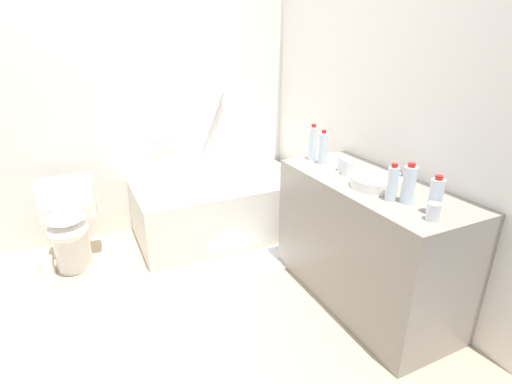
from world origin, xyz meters
name	(u,v)px	position (x,y,z in m)	size (l,w,h in m)	color
ground_plane	(152,307)	(0.00, 0.00, 0.00)	(4.18, 4.18, 0.00)	tan
wall_back_tiled	(106,98)	(0.00, 1.23, 1.19)	(3.58, 0.10, 2.38)	silver
wall_right_mirror	(368,106)	(1.64, 0.00, 1.19)	(0.10, 2.77, 2.38)	silver
bathtub	(221,205)	(0.79, 0.79, 0.27)	(1.44, 0.79, 1.18)	silver
toilet	(69,225)	(-0.42, 0.79, 0.34)	(0.41, 0.50, 0.67)	white
vanity_counter	(366,242)	(1.31, -0.48, 0.41)	(0.56, 1.29, 0.83)	gray
sink_basin	(375,182)	(1.26, -0.55, 0.86)	(0.29, 0.29, 0.06)	white
sink_faucet	(398,178)	(1.43, -0.55, 0.86)	(0.11, 0.15, 0.06)	#BCBCC1
water_bottle_0	(323,148)	(1.24, -0.04, 0.94)	(0.06, 0.06, 0.24)	silver
water_bottle_1	(436,196)	(1.26, -0.97, 0.92)	(0.07, 0.07, 0.20)	silver
water_bottle_2	(313,143)	(1.23, 0.07, 0.95)	(0.06, 0.06, 0.26)	silver
water_bottle_3	(392,183)	(1.20, -0.74, 0.92)	(0.06, 0.06, 0.21)	silver
water_bottle_4	(409,184)	(1.25, -0.80, 0.93)	(0.07, 0.07, 0.22)	silver
drinking_glass_0	(347,167)	(1.25, -0.30, 0.88)	(0.07, 0.07, 0.10)	white
drinking_glass_1	(433,212)	(1.20, -1.02, 0.87)	(0.06, 0.06, 0.09)	white
drinking_glass_2	(343,164)	(1.28, -0.22, 0.87)	(0.07, 0.07, 0.09)	white
bath_mat	(258,262)	(0.86, 0.18, 0.01)	(0.60, 0.34, 0.01)	white
toilet_paper_roll	(46,266)	(-0.62, 0.74, 0.06)	(0.11, 0.11, 0.13)	white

